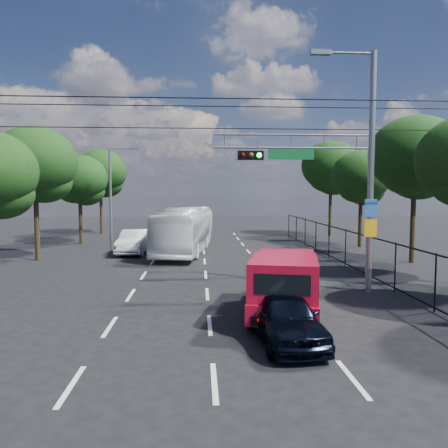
{
  "coord_description": "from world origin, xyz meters",
  "views": [
    {
      "loc": [
        -0.31,
        -9.01,
        4.07
      ],
      "look_at": [
        0.65,
        7.74,
        2.8
      ],
      "focal_mm": 35.0,
      "sensor_mm": 36.0,
      "label": 1
    }
  ],
  "objects": [
    {
      "name": "tree_right_c",
      "position": [
        11.82,
        15.02,
        5.73
      ],
      "size": [
        5.1,
        5.1,
        8.29
      ],
      "color": "black",
      "rests_on": "ground"
    },
    {
      "name": "tree_right_e",
      "position": [
        11.62,
        30.02,
        5.94
      ],
      "size": [
        5.28,
        5.28,
        8.58
      ],
      "color": "black",
      "rests_on": "ground"
    },
    {
      "name": "lane_markings",
      "position": [
        -0.0,
        14.0,
        0.01
      ],
      "size": [
        6.12,
        38.0,
        0.01
      ],
      "color": "beige",
      "rests_on": "ground"
    },
    {
      "name": "signal_mast",
      "position": [
        5.28,
        7.99,
        5.24
      ],
      "size": [
        6.43,
        0.39,
        9.5
      ],
      "color": "slate",
      "rests_on": "ground"
    },
    {
      "name": "streetlight_left",
      "position": [
        -6.33,
        22.0,
        3.94
      ],
      "size": [
        2.09,
        0.22,
        7.08
      ],
      "color": "slate",
      "rests_on": "ground"
    },
    {
      "name": "tree_left_e",
      "position": [
        -9.58,
        33.02,
        5.53
      ],
      "size": [
        4.92,
        4.92,
        7.99
      ],
      "color": "black",
      "rests_on": "ground"
    },
    {
      "name": "tree_left_d",
      "position": [
        -9.38,
        25.02,
        4.72
      ],
      "size": [
        4.2,
        4.2,
        6.83
      ],
      "color": "black",
      "rests_on": "ground"
    },
    {
      "name": "utility_wires",
      "position": [
        0.0,
        8.83,
        7.23
      ],
      "size": [
        22.0,
        5.04,
        0.74
      ],
      "color": "black",
      "rests_on": "ground"
    },
    {
      "name": "fence_right",
      "position": [
        7.6,
        12.17,
        1.03
      ],
      "size": [
        0.06,
        34.03,
        2.0
      ],
      "color": "black",
      "rests_on": "ground"
    },
    {
      "name": "ground",
      "position": [
        0.0,
        0.0,
        0.0
      ],
      "size": [
        120.0,
        120.0,
        0.0
      ],
      "primitive_type": "plane",
      "color": "black",
      "rests_on": "ground"
    },
    {
      "name": "red_pickup",
      "position": [
        2.48,
        4.89,
        1.1
      ],
      "size": [
        3.15,
        5.81,
        2.06
      ],
      "color": "black",
      "rests_on": "ground"
    },
    {
      "name": "tree_left_c",
      "position": [
        -9.78,
        17.02,
        5.4
      ],
      "size": [
        4.8,
        4.8,
        7.8
      ],
      "color": "black",
      "rests_on": "ground"
    },
    {
      "name": "navy_hatchback",
      "position": [
        2.0,
        2.5,
        0.68
      ],
      "size": [
        1.93,
        4.1,
        1.36
      ],
      "primitive_type": "imported",
      "rotation": [
        0.0,
        0.0,
        0.08
      ],
      "color": "black",
      "rests_on": "ground"
    },
    {
      "name": "white_bus",
      "position": [
        -1.22,
        19.86,
        1.49
      ],
      "size": [
        3.9,
        10.93,
        2.98
      ],
      "primitive_type": "imported",
      "rotation": [
        0.0,
        0.0,
        -0.13
      ],
      "color": "silver",
      "rests_on": "ground"
    },
    {
      "name": "tree_right_d",
      "position": [
        11.42,
        22.02,
        4.85
      ],
      "size": [
        4.32,
        4.32,
        7.02
      ],
      "color": "black",
      "rests_on": "ground"
    },
    {
      "name": "white_van",
      "position": [
        -4.53,
        19.59,
        0.77
      ],
      "size": [
        1.89,
        4.74,
        1.54
      ],
      "primitive_type": "imported",
      "rotation": [
        0.0,
        0.0,
        -0.06
      ],
      "color": "silver",
      "rests_on": "ground"
    }
  ]
}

